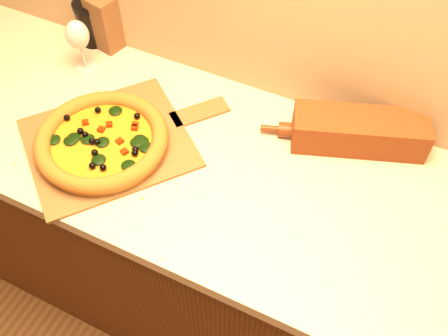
# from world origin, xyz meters

# --- Properties ---
(cabinet) EXTENTS (2.80, 0.65, 0.86)m
(cabinet) POSITION_xyz_m (0.00, 1.43, 0.43)
(cabinet) COLOR #45260E
(cabinet) RESTS_ON ground
(countertop) EXTENTS (2.84, 0.68, 0.04)m
(countertop) POSITION_xyz_m (0.00, 1.43, 0.88)
(countertop) COLOR beige
(countertop) RESTS_ON cabinet
(pizza_peel) EXTENTS (0.58, 0.60, 0.01)m
(pizza_peel) POSITION_xyz_m (-0.40, 1.37, 0.90)
(pizza_peel) COLOR brown
(pizza_peel) RESTS_ON countertop
(pizza) EXTENTS (0.37, 0.37, 0.05)m
(pizza) POSITION_xyz_m (-0.41, 1.33, 0.93)
(pizza) COLOR #B36E2C
(pizza) RESTS_ON pizza_peel
(rolling_pin) EXTENTS (0.31, 0.12, 0.04)m
(rolling_pin) POSITION_xyz_m (0.12, 1.63, 0.92)
(rolling_pin) COLOR #58230F
(rolling_pin) RESTS_ON countertop
(bread_bag) EXTENTS (0.38, 0.24, 0.10)m
(bread_bag) POSITION_xyz_m (0.22, 1.66, 0.95)
(bread_bag) COLOR #622E12
(bread_bag) RESTS_ON countertop
(wine_glass) EXTENTS (0.07, 0.07, 0.18)m
(wine_glass) POSITION_xyz_m (-0.66, 1.60, 1.03)
(wine_glass) COLOR silver
(wine_glass) RESTS_ON countertop
(paper_bag) EXTENTS (0.11, 0.09, 0.18)m
(paper_bag) POSITION_xyz_m (-0.66, 1.73, 0.99)
(paper_bag) COLOR brown
(paper_bag) RESTS_ON countertop
(dark_jar) EXTENTS (0.09, 0.09, 0.15)m
(dark_jar) POSITION_xyz_m (-0.72, 1.73, 0.98)
(dark_jar) COLOR black
(dark_jar) RESTS_ON countertop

